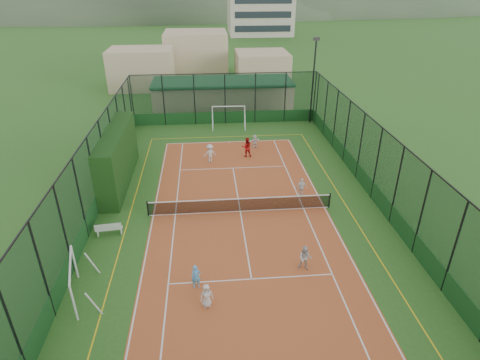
% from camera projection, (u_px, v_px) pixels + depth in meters
% --- Properties ---
extents(ground, '(300.00, 300.00, 0.00)m').
position_uv_depth(ground, '(240.00, 211.00, 25.62)').
color(ground, '#2A5D20').
rests_on(ground, ground).
extents(court_slab, '(11.17, 23.97, 0.01)m').
position_uv_depth(court_slab, '(240.00, 211.00, 25.61)').
color(court_slab, '#A64F24').
rests_on(court_slab, ground).
extents(tennis_net, '(11.67, 0.12, 1.06)m').
position_uv_depth(tennis_net, '(240.00, 204.00, 25.37)').
color(tennis_net, black).
rests_on(tennis_net, ground).
extents(perimeter_fence, '(18.12, 34.12, 5.00)m').
position_uv_depth(perimeter_fence, '(240.00, 177.00, 24.46)').
color(perimeter_fence, black).
rests_on(perimeter_fence, ground).
extents(floodlight_ne, '(0.60, 0.26, 8.25)m').
position_uv_depth(floodlight_ne, '(313.00, 82.00, 39.06)').
color(floodlight_ne, black).
rests_on(floodlight_ne, ground).
extents(clubhouse, '(15.20, 7.20, 3.15)m').
position_uv_depth(clubhouse, '(223.00, 94.00, 44.34)').
color(clubhouse, tan).
rests_on(clubhouse, ground).
extents(distant_hills, '(200.00, 60.00, 24.00)m').
position_uv_depth(distant_hills, '(207.00, 11.00, 158.24)').
color(distant_hills, '#384C33').
rests_on(distant_hills, ground).
extents(hedge_left, '(1.33, 8.86, 3.88)m').
position_uv_depth(hedge_left, '(118.00, 157.00, 28.41)').
color(hedge_left, black).
rests_on(hedge_left, ground).
extents(white_bench, '(1.53, 0.56, 0.84)m').
position_uv_depth(white_bench, '(109.00, 228.00, 23.18)').
color(white_bench, white).
rests_on(white_bench, ground).
extents(futsal_goal_near, '(3.15, 1.60, 1.95)m').
position_uv_depth(futsal_goal_near, '(74.00, 281.00, 18.41)').
color(futsal_goal_near, white).
rests_on(futsal_goal_near, ground).
extents(futsal_goal_far, '(3.28, 1.07, 2.09)m').
position_uv_depth(futsal_goal_far, '(229.00, 117.00, 39.16)').
color(futsal_goal_far, white).
rests_on(futsal_goal_far, ground).
extents(child_near_left, '(0.66, 0.49, 1.22)m').
position_uv_depth(child_near_left, '(207.00, 296.00, 18.07)').
color(child_near_left, silver).
rests_on(child_near_left, court_slab).
extents(child_near_mid, '(0.50, 0.37, 1.25)m').
position_uv_depth(child_near_mid, '(196.00, 277.00, 19.18)').
color(child_near_mid, '#50A5E4').
rests_on(child_near_mid, court_slab).
extents(child_near_right, '(0.80, 0.71, 1.38)m').
position_uv_depth(child_near_right, '(305.00, 258.00, 20.34)').
color(child_near_right, silver).
rests_on(child_near_right, court_slab).
extents(child_far_left, '(1.06, 0.73, 1.51)m').
position_uv_depth(child_far_left, '(210.00, 153.00, 31.95)').
color(child_far_left, silver).
rests_on(child_far_left, court_slab).
extents(child_far_right, '(0.78, 0.33, 1.33)m').
position_uv_depth(child_far_right, '(301.00, 187.00, 27.08)').
color(child_far_right, white).
rests_on(child_far_right, court_slab).
extents(child_far_back, '(1.11, 0.82, 1.16)m').
position_uv_depth(child_far_back, '(255.00, 141.00, 34.71)').
color(child_far_back, white).
rests_on(child_far_back, court_slab).
extents(coach, '(0.83, 0.66, 1.65)m').
position_uv_depth(coach, '(247.00, 147.00, 32.92)').
color(coach, '#AF1312').
rests_on(coach, court_slab).
extents(tennis_balls, '(4.93, 1.54, 0.07)m').
position_uv_depth(tennis_balls, '(261.00, 200.00, 26.86)').
color(tennis_balls, '#CCE033').
rests_on(tennis_balls, court_slab).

